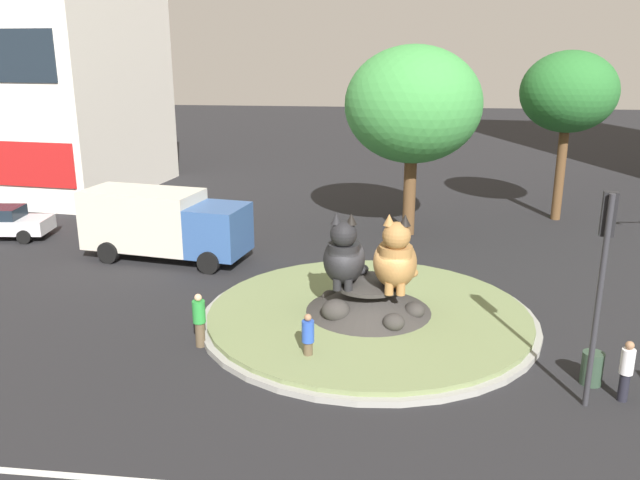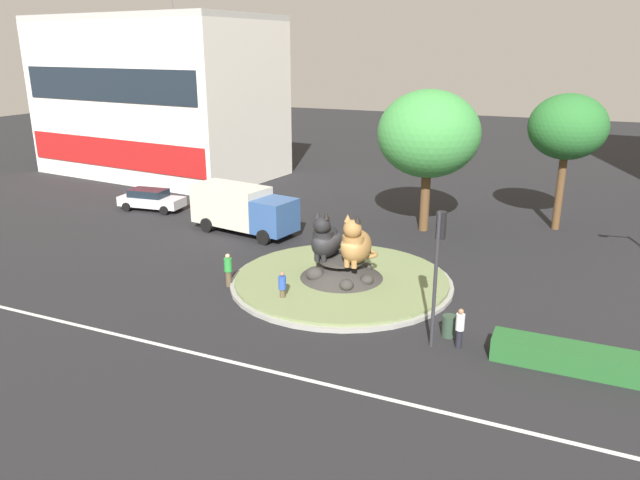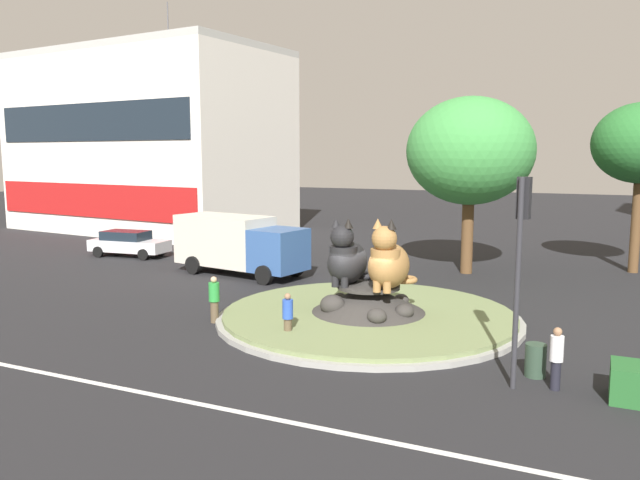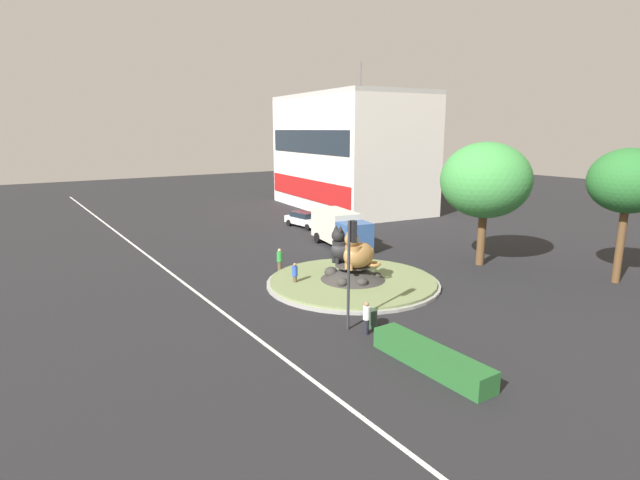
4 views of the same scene
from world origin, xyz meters
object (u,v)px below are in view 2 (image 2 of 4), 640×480
broadleaf_tree_behind_island (429,134)px  sedan_on_far_lane (151,199)px  second_tree_near_tower (568,128)px  pedestrian_blue_shirt (282,287)px  pedestrian_white_shirt (460,327)px  cat_statue_tabby (356,245)px  cat_statue_black (326,240)px  shophouse_block (158,97)px  traffic_light_mast (438,255)px  litter_bin (449,326)px  delivery_box_truck (242,208)px  pedestrian_green_shirt (228,269)px

broadleaf_tree_behind_island → sedan_on_far_lane: (-19.04, -3.06, -5.29)m
second_tree_near_tower → sedan_on_far_lane: (-26.70, -6.79, -5.65)m
pedestrian_blue_shirt → sedan_on_far_lane: bearing=55.3°
second_tree_near_tower → pedestrian_white_shirt: (-2.41, -18.50, -5.58)m
broadleaf_tree_behind_island → cat_statue_tabby: bearing=-93.0°
cat_statue_black → shophouse_block: 31.31m
traffic_light_mast → litter_bin: size_ratio=6.00×
litter_bin → broadleaf_tree_behind_island: bearing=108.5°
cat_statue_black → delivery_box_truck: cat_statue_black is taller
second_tree_near_tower → pedestrian_blue_shirt: second_tree_near_tower is taller
sedan_on_far_lane → pedestrian_green_shirt: bearing=-43.9°
litter_bin → pedestrian_blue_shirt: bearing=179.0°
cat_statue_black → pedestrian_white_shirt: 8.62m
traffic_light_mast → broadleaf_tree_behind_island: 15.79m
pedestrian_blue_shirt → sedan_on_far_lane: size_ratio=0.32×
pedestrian_white_shirt → pedestrian_green_shirt: (-11.52, 1.73, 0.01)m
broadleaf_tree_behind_island → pedestrian_green_shirt: bearing=-115.7°
pedestrian_white_shirt → delivery_box_truck: 18.30m
cat_statue_black → pedestrian_green_shirt: cat_statue_black is taller
pedestrian_green_shirt → delivery_box_truck: size_ratio=0.23×
litter_bin → sedan_on_far_lane: bearing=155.3°
broadleaf_tree_behind_island → second_tree_near_tower: bearing=25.9°
pedestrian_blue_shirt → sedan_on_far_lane: pedestrian_blue_shirt is taller
pedestrian_green_shirt → shophouse_block: bearing=49.0°
traffic_light_mast → pedestrian_blue_shirt: 7.86m
sedan_on_far_lane → cat_statue_black: bearing=-30.0°
broadleaf_tree_behind_island → pedestrian_green_shirt: broadleaf_tree_behind_island is taller
shophouse_block → sedan_on_far_lane: (7.69, -11.29, -6.05)m
delivery_box_truck → cat_statue_tabby: bearing=-20.9°
sedan_on_far_lane → pedestrian_blue_shirt: bearing=-39.6°
cat_statue_black → second_tree_near_tower: size_ratio=0.29×
shophouse_block → pedestrian_white_shirt: (31.99, -23.01, -5.98)m
cat_statue_black → second_tree_near_tower: 17.92m
pedestrian_blue_shirt → sedan_on_far_lane: 19.41m
delivery_box_truck → litter_bin: delivery_box_truck is taller
shophouse_block → sedan_on_far_lane: bearing=-49.5°
shophouse_block → cat_statue_black: bearing=-31.3°
shophouse_block → delivery_box_truck: size_ratio=3.06×
cat_statue_black → cat_statue_tabby: bearing=82.3°
cat_statue_black → pedestrian_green_shirt: bearing=-61.3°
broadleaf_tree_behind_island → second_tree_near_tower: broadleaf_tree_behind_island is taller
cat_statue_tabby → delivery_box_truck: bearing=-122.4°
traffic_light_mast → broadleaf_tree_behind_island: bearing=26.6°
shophouse_block → sedan_on_far_lane: shophouse_block is taller
cat_statue_black → cat_statue_tabby: cat_statue_tabby is taller
broadleaf_tree_behind_island → sedan_on_far_lane: bearing=-170.9°
second_tree_near_tower → pedestrian_green_shirt: 22.50m
cat_statue_black → cat_statue_tabby: (1.62, -0.16, 0.03)m
pedestrian_white_shirt → litter_bin: 1.06m
sedan_on_far_lane → litter_bin: sedan_on_far_lane is taller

